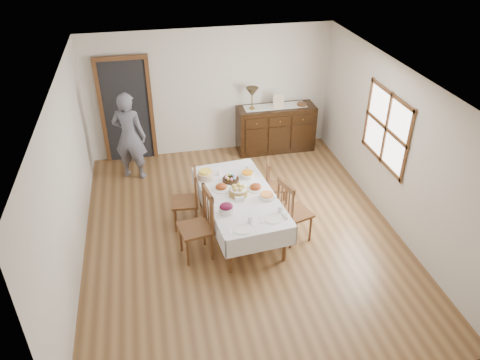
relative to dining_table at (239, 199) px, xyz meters
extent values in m
plane|color=brown|center=(0.02, -0.04, -0.64)|extent=(6.00, 6.00, 0.00)
cube|color=white|center=(0.02, -0.04, 1.96)|extent=(5.00, 6.00, 0.02)
cube|color=beige|center=(0.02, 2.96, 0.66)|extent=(5.00, 0.02, 2.60)
cube|color=beige|center=(0.02, -3.04, 0.66)|extent=(5.00, 0.02, 2.60)
cube|color=beige|center=(-2.48, -0.04, 0.66)|extent=(0.02, 6.00, 2.60)
cube|color=beige|center=(2.52, -0.04, 0.66)|extent=(0.02, 6.00, 2.60)
cube|color=white|center=(2.51, 0.26, 0.86)|extent=(0.02, 1.30, 1.10)
cube|color=#56331B|center=(2.50, 0.26, 0.86)|extent=(0.03, 1.46, 1.26)
cube|color=black|center=(-1.68, 2.92, 0.41)|extent=(0.90, 0.06, 2.10)
cube|color=#56331B|center=(-1.68, 2.90, 0.41)|extent=(1.04, 0.08, 2.18)
cube|color=silver|center=(0.00, 0.00, 0.07)|extent=(1.23, 2.16, 0.04)
cylinder|color=#56331B|center=(-0.33, -0.93, -0.30)|extent=(0.06, 0.06, 0.67)
cylinder|color=#56331B|center=(0.51, -0.85, -0.30)|extent=(0.06, 0.06, 0.67)
cylinder|color=#56331B|center=(-0.51, 0.85, -0.30)|extent=(0.06, 0.06, 0.67)
cylinder|color=#56331B|center=(0.33, 0.93, -0.30)|extent=(0.06, 0.06, 0.67)
cube|color=silver|center=(-0.53, -0.05, -0.07)|extent=(0.23, 2.10, 0.32)
cube|color=silver|center=(0.53, 0.05, -0.07)|extent=(0.23, 2.10, 0.32)
cube|color=silver|center=(0.10, -1.04, -0.07)|extent=(1.07, 0.13, 0.32)
cube|color=silver|center=(-0.10, 1.04, -0.07)|extent=(1.07, 0.13, 0.32)
cube|color=#56331B|center=(-0.76, -0.45, -0.13)|extent=(0.54, 0.54, 0.04)
cylinder|color=#56331B|center=(-0.98, -0.30, -0.40)|extent=(0.04, 0.04, 0.48)
cylinder|color=#56331B|center=(-0.92, -0.67, -0.40)|extent=(0.04, 0.04, 0.48)
cylinder|color=#56331B|center=(-0.61, -0.23, -0.40)|extent=(0.04, 0.04, 0.48)
cylinder|color=#56331B|center=(-0.54, -0.61, -0.40)|extent=(0.04, 0.04, 0.48)
cylinder|color=#56331B|center=(-0.59, -0.22, 0.18)|extent=(0.04, 0.04, 0.63)
cylinder|color=#56331B|center=(-0.52, -0.61, 0.18)|extent=(0.04, 0.04, 0.63)
cube|color=#56331B|center=(-0.56, -0.41, 0.45)|extent=(0.12, 0.45, 0.09)
cylinder|color=#56331B|center=(-0.57, -0.32, 0.16)|extent=(0.02, 0.02, 0.51)
cylinder|color=#56331B|center=(-0.56, -0.41, 0.16)|extent=(0.02, 0.02, 0.51)
cylinder|color=#56331B|center=(-0.54, -0.51, 0.16)|extent=(0.02, 0.02, 0.51)
cube|color=#56331B|center=(-0.84, 0.35, -0.18)|extent=(0.46, 0.46, 0.04)
cylinder|color=#56331B|center=(-1.00, 0.54, -0.42)|extent=(0.04, 0.04, 0.44)
cylinder|color=#56331B|center=(-1.03, 0.19, -0.42)|extent=(0.04, 0.04, 0.44)
cylinder|color=#56331B|center=(-0.65, 0.51, -0.42)|extent=(0.04, 0.04, 0.44)
cylinder|color=#56331B|center=(-0.68, 0.17, -0.42)|extent=(0.04, 0.04, 0.44)
cylinder|color=#56331B|center=(-0.63, 0.52, 0.11)|extent=(0.04, 0.04, 0.57)
cylinder|color=#56331B|center=(-0.66, 0.15, 0.11)|extent=(0.04, 0.04, 0.57)
cube|color=#56331B|center=(-0.65, 0.34, 0.35)|extent=(0.07, 0.41, 0.08)
cylinder|color=#56331B|center=(-0.64, 0.43, 0.09)|extent=(0.02, 0.02, 0.47)
cylinder|color=#56331B|center=(-0.65, 0.34, 0.09)|extent=(0.02, 0.02, 0.47)
cylinder|color=#56331B|center=(-0.65, 0.25, 0.09)|extent=(0.02, 0.02, 0.47)
cube|color=#56331B|center=(0.82, -0.35, -0.15)|extent=(0.57, 0.57, 0.04)
cylinder|color=#56331B|center=(1.05, -0.47, -0.40)|extent=(0.04, 0.04, 0.47)
cylinder|color=#56331B|center=(0.94, -0.12, -0.40)|extent=(0.04, 0.04, 0.47)
cylinder|color=#56331B|center=(0.70, -0.58, -0.40)|extent=(0.04, 0.04, 0.47)
cylinder|color=#56331B|center=(0.59, -0.23, -0.40)|extent=(0.04, 0.04, 0.47)
cylinder|color=#56331B|center=(0.68, -0.60, 0.15)|extent=(0.04, 0.04, 0.60)
cylinder|color=#56331B|center=(0.57, -0.23, 0.15)|extent=(0.04, 0.04, 0.60)
cube|color=#56331B|center=(0.63, -0.41, 0.41)|extent=(0.17, 0.43, 0.09)
cylinder|color=#56331B|center=(0.65, -0.50, 0.13)|extent=(0.02, 0.02, 0.50)
cylinder|color=#56331B|center=(0.63, -0.41, 0.13)|extent=(0.02, 0.02, 0.50)
cylinder|color=#56331B|center=(0.60, -0.32, 0.13)|extent=(0.02, 0.02, 0.50)
cube|color=#56331B|center=(0.80, 0.58, -0.24)|extent=(0.43, 0.43, 0.04)
cylinder|color=#56331B|center=(0.93, 0.41, -0.45)|extent=(0.03, 0.03, 0.38)
cylinder|color=#56331B|center=(0.97, 0.71, -0.45)|extent=(0.03, 0.03, 0.38)
cylinder|color=#56331B|center=(0.63, 0.46, -0.45)|extent=(0.03, 0.03, 0.38)
cylinder|color=#56331B|center=(0.67, 0.76, -0.45)|extent=(0.03, 0.03, 0.38)
cylinder|color=#56331B|center=(0.61, 0.45, 0.01)|extent=(0.04, 0.04, 0.50)
cylinder|color=#56331B|center=(0.66, 0.77, 0.01)|extent=(0.04, 0.04, 0.50)
cube|color=#56331B|center=(0.63, 0.61, 0.22)|extent=(0.09, 0.36, 0.07)
cylinder|color=#56331B|center=(0.62, 0.53, -0.01)|extent=(0.02, 0.02, 0.41)
cylinder|color=#56331B|center=(0.63, 0.61, -0.01)|extent=(0.02, 0.02, 0.41)
cylinder|color=#56331B|center=(0.65, 0.69, -0.01)|extent=(0.02, 0.02, 0.41)
cube|color=black|center=(1.35, 2.68, -0.15)|extent=(1.63, 0.54, 0.98)
cube|color=black|center=(0.86, 2.39, 0.15)|extent=(0.46, 0.02, 0.20)
sphere|color=brown|center=(0.86, 2.37, 0.15)|extent=(0.03, 0.03, 0.03)
cube|color=black|center=(1.35, 2.39, 0.15)|extent=(0.46, 0.02, 0.20)
sphere|color=brown|center=(1.35, 2.37, 0.15)|extent=(0.03, 0.03, 0.03)
cube|color=black|center=(1.84, 2.39, 0.15)|extent=(0.46, 0.02, 0.20)
sphere|color=brown|center=(1.84, 2.37, 0.15)|extent=(0.03, 0.03, 0.03)
imported|color=#5A5A68|center=(-1.66, 2.15, 0.29)|extent=(0.67, 0.55, 1.85)
cylinder|color=olive|center=(-0.02, -0.02, 0.14)|extent=(0.29, 0.29, 0.10)
cylinder|color=white|center=(-0.02, -0.02, 0.20)|extent=(0.26, 0.26, 0.02)
sphere|color=tan|center=(0.05, -0.02, 0.23)|extent=(0.08, 0.08, 0.08)
sphere|color=tan|center=(0.00, 0.05, 0.23)|extent=(0.08, 0.08, 0.08)
sphere|color=tan|center=(-0.08, 0.02, 0.23)|extent=(0.08, 0.08, 0.08)
sphere|color=tan|center=(-0.08, -0.06, 0.23)|extent=(0.08, 0.08, 0.08)
sphere|color=tan|center=(0.00, -0.09, 0.23)|extent=(0.08, 0.08, 0.08)
cylinder|color=black|center=(-0.06, 0.40, 0.12)|extent=(0.27, 0.27, 0.05)
ellipsoid|color=pink|center=(0.01, 0.40, 0.17)|extent=(0.05, 0.05, 0.06)
ellipsoid|color=#83CDF8|center=(-0.01, 0.46, 0.17)|extent=(0.05, 0.05, 0.06)
ellipsoid|color=#91F27C|center=(-0.06, 0.48, 0.17)|extent=(0.05, 0.05, 0.06)
ellipsoid|color=#E2874F|center=(-0.11, 0.46, 0.17)|extent=(0.05, 0.05, 0.06)
ellipsoid|color=#DE99EA|center=(-0.14, 0.40, 0.17)|extent=(0.05, 0.05, 0.06)
ellipsoid|color=#F7E05D|center=(-0.11, 0.35, 0.17)|extent=(0.05, 0.05, 0.06)
ellipsoid|color=pink|center=(-0.06, 0.33, 0.17)|extent=(0.05, 0.05, 0.06)
ellipsoid|color=#83CDF8|center=(-0.01, 0.35, 0.17)|extent=(0.05, 0.05, 0.06)
cylinder|color=silver|center=(-0.25, 0.21, 0.10)|extent=(0.32, 0.32, 0.01)
ellipsoid|color=maroon|center=(-0.25, 0.21, 0.13)|extent=(0.19, 0.16, 0.11)
cylinder|color=silver|center=(0.28, 0.09, 0.10)|extent=(0.28, 0.28, 0.02)
ellipsoid|color=maroon|center=(0.28, 0.09, 0.13)|extent=(0.19, 0.16, 0.11)
cylinder|color=silver|center=(-0.29, -0.44, 0.13)|extent=(0.22, 0.22, 0.09)
ellipsoid|color=#560F2C|center=(-0.29, -0.44, 0.20)|extent=(0.20, 0.17, 0.11)
cylinder|color=silver|center=(0.24, 0.50, 0.12)|extent=(0.25, 0.25, 0.06)
cylinder|color=orange|center=(0.24, 0.50, 0.17)|extent=(0.18, 0.18, 0.03)
cylinder|color=#CEB190|center=(-0.45, 0.58, 0.14)|extent=(0.27, 0.27, 0.11)
cylinder|color=yellow|center=(-0.45, 0.58, 0.22)|extent=(0.20, 0.20, 0.04)
cylinder|color=silver|center=(0.39, -0.20, 0.12)|extent=(0.24, 0.24, 0.05)
cylinder|color=#F79443|center=(0.39, -0.20, 0.16)|extent=(0.20, 0.20, 0.02)
cube|color=silver|center=(-0.04, -0.17, 0.12)|extent=(0.15, 0.10, 0.07)
cylinder|color=silver|center=(-0.15, -0.90, 0.09)|extent=(0.25, 0.25, 0.01)
cube|color=white|center=(-0.32, -0.90, 0.09)|extent=(0.09, 0.13, 0.01)
cube|color=silver|center=(-0.32, -0.90, 0.10)|extent=(0.03, 0.16, 0.01)
cube|color=silver|center=(0.01, -0.90, 0.09)|extent=(0.03, 0.18, 0.01)
cube|color=silver|center=(0.05, -0.90, 0.09)|extent=(0.03, 0.14, 0.01)
cylinder|color=white|center=(0.00, -0.75, 0.14)|extent=(0.07, 0.07, 0.10)
cylinder|color=silver|center=(0.34, -0.75, 0.09)|extent=(0.25, 0.25, 0.01)
cube|color=white|center=(0.17, -0.75, 0.09)|extent=(0.09, 0.13, 0.01)
cube|color=silver|center=(0.17, -0.75, 0.10)|extent=(0.03, 0.16, 0.01)
cube|color=silver|center=(0.50, -0.75, 0.09)|extent=(0.03, 0.18, 0.01)
cube|color=silver|center=(0.54, -0.75, 0.09)|extent=(0.03, 0.14, 0.01)
cylinder|color=white|center=(0.49, -0.60, 0.14)|extent=(0.07, 0.07, 0.10)
cylinder|color=white|center=(-0.22, 0.64, 0.14)|extent=(0.07, 0.07, 0.10)
cylinder|color=white|center=(0.29, 0.69, 0.14)|extent=(0.06, 0.06, 0.09)
cube|color=white|center=(1.33, 2.71, 0.35)|extent=(1.30, 0.35, 0.01)
cylinder|color=brown|center=(0.83, 2.67, 0.36)|extent=(0.12, 0.12, 0.03)
cylinder|color=brown|center=(0.83, 2.67, 0.50)|extent=(0.02, 0.02, 0.25)
cone|color=#3A301E|center=(0.83, 2.67, 0.71)|extent=(0.26, 0.26, 0.18)
cube|color=#BEAA8D|center=(1.38, 2.63, 0.48)|extent=(0.22, 0.08, 0.28)
cylinder|color=#56331B|center=(1.88, 2.63, 0.37)|extent=(0.20, 0.20, 0.06)
camera|label=1|loc=(-1.26, -6.01, 4.13)|focal=35.00mm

